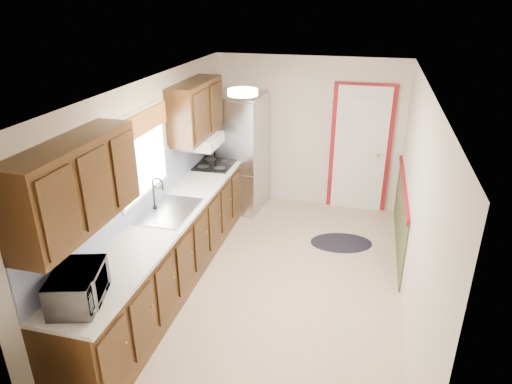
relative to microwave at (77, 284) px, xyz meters
The scene contains 8 objects.
room_shell 2.29m from the microwave, 58.39° to the left, with size 3.20×5.20×2.52m.
kitchen_run 1.69m from the microwave, 91.22° to the left, with size 0.63×4.00×2.20m.
back_wall_trim 4.71m from the microwave, 62.21° to the left, with size 1.12×2.30×2.08m.
ceiling_fixture 2.32m from the microwave, 62.78° to the left, with size 0.30×0.30×0.06m, color #FFD88C.
microwave is the anchor object (origin of this frame).
refrigerator 4.01m from the microwave, 87.43° to the left, with size 0.84×0.81×1.86m.
rug 3.87m from the microwave, 58.63° to the left, with size 0.87×0.56×0.01m, color black.
cooktop 3.35m from the microwave, 89.83° to the left, with size 0.52×0.63×0.02m, color black.
Camera 1 is at (0.94, -4.55, 3.26)m, focal length 32.00 mm.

